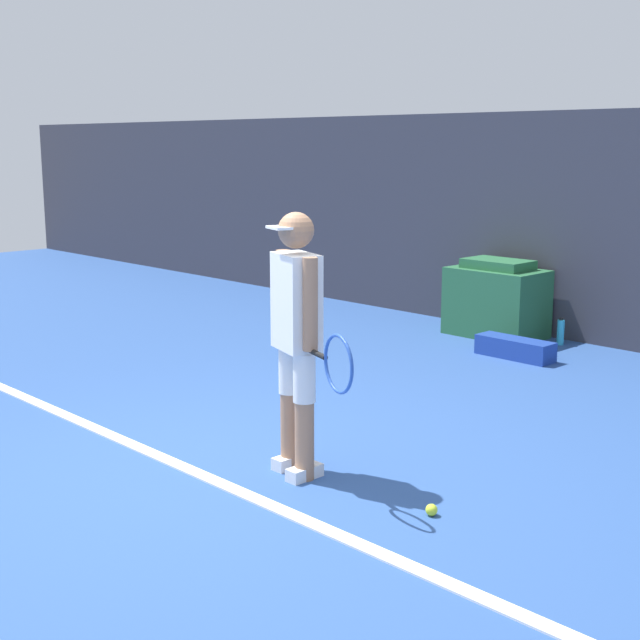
{
  "coord_description": "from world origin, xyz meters",
  "views": [
    {
      "loc": [
        4.27,
        -3.25,
        2.05
      ],
      "look_at": [
        0.35,
        0.55,
        0.96
      ],
      "focal_mm": 50.0,
      "sensor_mm": 36.0,
      "label": 1
    }
  ],
  "objects_px": {
    "tennis_player": "(297,332)",
    "equipment_bag": "(515,348)",
    "tennis_ball": "(431,510)",
    "covered_chair": "(496,300)",
    "water_bottle": "(561,332)"
  },
  "relations": [
    {
      "from": "tennis_ball",
      "to": "covered_chair",
      "type": "xyz_separation_m",
      "value": [
        -2.51,
        4.2,
        0.36
      ]
    },
    {
      "from": "tennis_player",
      "to": "tennis_ball",
      "type": "relative_size",
      "value": 24.17
    },
    {
      "from": "tennis_ball",
      "to": "water_bottle",
      "type": "distance_m",
      "value": 4.67
    },
    {
      "from": "tennis_player",
      "to": "equipment_bag",
      "type": "relative_size",
      "value": 2.11
    },
    {
      "from": "tennis_player",
      "to": "equipment_bag",
      "type": "distance_m",
      "value": 3.77
    },
    {
      "from": "covered_chair",
      "to": "water_bottle",
      "type": "height_order",
      "value": "covered_chair"
    },
    {
      "from": "tennis_ball",
      "to": "tennis_player",
      "type": "bearing_deg",
      "value": -174.21
    },
    {
      "from": "tennis_player",
      "to": "tennis_ball",
      "type": "height_order",
      "value": "tennis_player"
    },
    {
      "from": "tennis_ball",
      "to": "covered_chair",
      "type": "height_order",
      "value": "covered_chair"
    },
    {
      "from": "tennis_ball",
      "to": "equipment_bag",
      "type": "distance_m",
      "value": 3.92
    },
    {
      "from": "covered_chair",
      "to": "water_bottle",
      "type": "distance_m",
      "value": 0.78
    },
    {
      "from": "tennis_player",
      "to": "equipment_bag",
      "type": "xyz_separation_m",
      "value": [
        -0.8,
        3.59,
        -0.82
      ]
    },
    {
      "from": "tennis_ball",
      "to": "water_bottle",
      "type": "height_order",
      "value": "water_bottle"
    },
    {
      "from": "covered_chair",
      "to": "water_bottle",
      "type": "relative_size",
      "value": 3.51
    },
    {
      "from": "tennis_ball",
      "to": "covered_chair",
      "type": "relative_size",
      "value": 0.07
    }
  ]
}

